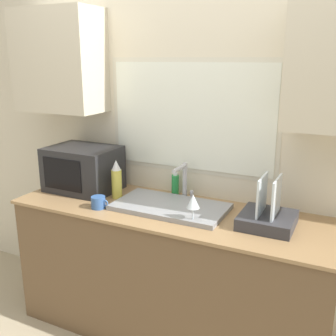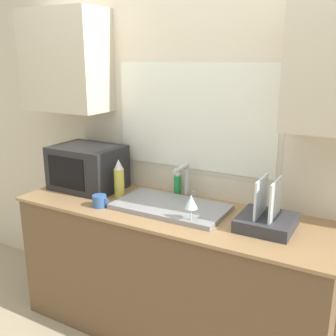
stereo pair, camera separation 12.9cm
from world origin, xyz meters
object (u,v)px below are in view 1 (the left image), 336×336
dish_rack (268,216)px  mug_near_sink (98,202)px  spray_bottle (117,180)px  soap_bottle (175,185)px  microwave (83,169)px  wine_glass (193,202)px  faucet (184,178)px

dish_rack → mug_near_sink: bearing=-169.1°
spray_bottle → mug_near_sink: (0.00, -0.22, -0.09)m
dish_rack → soap_bottle: bearing=161.0°
soap_bottle → microwave: bearing=-164.9°
spray_bottle → wine_glass: 0.66m
soap_bottle → mug_near_sink: size_ratio=1.47×
microwave → faucet: bearing=9.9°
faucet → microwave: microwave is taller
spray_bottle → mug_near_sink: bearing=-89.4°
faucet → microwave: size_ratio=0.51×
microwave → dish_rack: size_ratio=1.59×
faucet → wine_glass: 0.41m
microwave → soap_bottle: size_ratio=2.77×
faucet → microwave: 0.75m
spray_bottle → soap_bottle: spray_bottle is taller
faucet → spray_bottle: (-0.43, -0.17, -0.02)m
faucet → mug_near_sink: faucet is taller
dish_rack → soap_bottle: (-0.69, 0.24, 0.02)m
faucet → mug_near_sink: 0.58m
wine_glass → microwave: bearing=166.6°
dish_rack → spray_bottle: dish_rack is taller
dish_rack → spray_bottle: 1.03m
microwave → mug_near_sink: size_ratio=4.06×
microwave → mug_near_sink: bearing=-39.6°
microwave → mug_near_sink: (0.31, -0.26, -0.12)m
wine_glass → spray_bottle: bearing=163.9°
dish_rack → wine_glass: size_ratio=1.70×
microwave → mug_near_sink: microwave is taller
spray_bottle → microwave: bearing=172.4°
soap_bottle → mug_near_sink: 0.55m
mug_near_sink → spray_bottle: bearing=90.6°
microwave → dish_rack: (1.34, -0.06, -0.10)m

